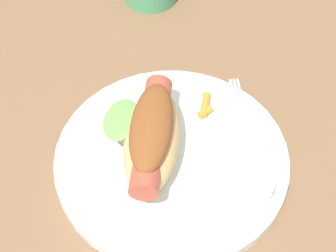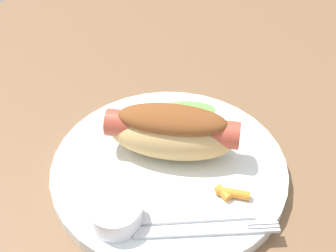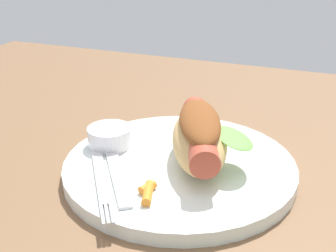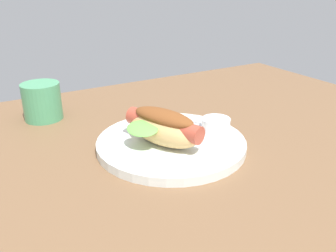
{
  "view_description": "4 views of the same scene",
  "coord_description": "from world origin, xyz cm",
  "px_view_note": "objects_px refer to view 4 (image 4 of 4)",
  "views": [
    {
      "loc": [
        12.92,
        -27.29,
        48.83
      ],
      "look_at": [
        -3.18,
        4.08,
        3.92
      ],
      "focal_mm": 53.36,
      "sensor_mm": 36.0,
      "label": 1
    },
    {
      "loc": [
        31.06,
        21.31,
        42.28
      ],
      "look_at": [
        -2.94,
        1.29,
        6.3
      ],
      "focal_mm": 51.83,
      "sensor_mm": 36.0,
      "label": 2
    },
    {
      "loc": [
        -16.88,
        45.25,
        26.73
      ],
      "look_at": [
        -0.48,
        2.71,
        6.15
      ],
      "focal_mm": 47.57,
      "sensor_mm": 36.0,
      "label": 3
    },
    {
      "loc": [
        -31.68,
        -48.48,
        29.31
      ],
      "look_at": [
        -2.14,
        2.59,
        4.2
      ],
      "focal_mm": 38.26,
      "sensor_mm": 36.0,
      "label": 4
    }
  ],
  "objects_px": {
    "carrot_garnish": "(154,122)",
    "sauce_ramekin": "(216,124)",
    "plate": "(171,143)",
    "fork": "(178,119)",
    "hot_dog": "(163,126)",
    "drinking_cup": "(42,101)",
    "knife": "(180,123)"
  },
  "relations": [
    {
      "from": "carrot_garnish",
      "to": "sauce_ramekin",
      "type": "bearing_deg",
      "value": -44.12
    },
    {
      "from": "plate",
      "to": "sauce_ramekin",
      "type": "xyz_separation_m",
      "value": [
        0.09,
        -0.01,
        0.02
      ]
    },
    {
      "from": "sauce_ramekin",
      "to": "fork",
      "type": "relative_size",
      "value": 0.42
    },
    {
      "from": "hot_dog",
      "to": "fork",
      "type": "height_order",
      "value": "hot_dog"
    },
    {
      "from": "hot_dog",
      "to": "carrot_garnish",
      "type": "bearing_deg",
      "value": -39.12
    },
    {
      "from": "hot_dog",
      "to": "drinking_cup",
      "type": "relative_size",
      "value": 1.94
    },
    {
      "from": "knife",
      "to": "drinking_cup",
      "type": "height_order",
      "value": "drinking_cup"
    },
    {
      "from": "carrot_garnish",
      "to": "drinking_cup",
      "type": "relative_size",
      "value": 0.48
    },
    {
      "from": "hot_dog",
      "to": "sauce_ramekin",
      "type": "relative_size",
      "value": 2.89
    },
    {
      "from": "plate",
      "to": "sauce_ramekin",
      "type": "bearing_deg",
      "value": -4.29
    },
    {
      "from": "plate",
      "to": "carrot_garnish",
      "type": "height_order",
      "value": "carrot_garnish"
    },
    {
      "from": "plate",
      "to": "drinking_cup",
      "type": "relative_size",
      "value": 3.34
    },
    {
      "from": "plate",
      "to": "drinking_cup",
      "type": "height_order",
      "value": "drinking_cup"
    },
    {
      "from": "plate",
      "to": "fork",
      "type": "distance_m",
      "value": 0.1
    },
    {
      "from": "knife",
      "to": "drinking_cup",
      "type": "relative_size",
      "value": 1.66
    },
    {
      "from": "fork",
      "to": "carrot_garnish",
      "type": "bearing_deg",
      "value": 52.87
    },
    {
      "from": "hot_dog",
      "to": "drinking_cup",
      "type": "distance_m",
      "value": 0.31
    },
    {
      "from": "plate",
      "to": "drinking_cup",
      "type": "distance_m",
      "value": 0.31
    },
    {
      "from": "carrot_garnish",
      "to": "hot_dog",
      "type": "bearing_deg",
      "value": -107.43
    },
    {
      "from": "fork",
      "to": "hot_dog",
      "type": "bearing_deg",
      "value": 101.69
    },
    {
      "from": "plate",
      "to": "knife",
      "type": "height_order",
      "value": "knife"
    },
    {
      "from": "sauce_ramekin",
      "to": "drinking_cup",
      "type": "distance_m",
      "value": 0.38
    },
    {
      "from": "carrot_garnish",
      "to": "plate",
      "type": "bearing_deg",
      "value": -94.39
    },
    {
      "from": "hot_dog",
      "to": "knife",
      "type": "distance_m",
      "value": 0.1
    },
    {
      "from": "plate",
      "to": "hot_dog",
      "type": "bearing_deg",
      "value": -159.12
    },
    {
      "from": "plate",
      "to": "hot_dog",
      "type": "height_order",
      "value": "hot_dog"
    },
    {
      "from": "sauce_ramekin",
      "to": "knife",
      "type": "relative_size",
      "value": 0.41
    },
    {
      "from": "knife",
      "to": "drinking_cup",
      "type": "xyz_separation_m",
      "value": [
        -0.22,
        0.21,
        0.02
      ]
    },
    {
      "from": "plate",
      "to": "drinking_cup",
      "type": "bearing_deg",
      "value": 122.92
    },
    {
      "from": "knife",
      "to": "drinking_cup",
      "type": "bearing_deg",
      "value": 12.5
    },
    {
      "from": "drinking_cup",
      "to": "plate",
      "type": "bearing_deg",
      "value": -57.08
    },
    {
      "from": "carrot_garnish",
      "to": "knife",
      "type": "bearing_deg",
      "value": -26.69
    }
  ]
}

